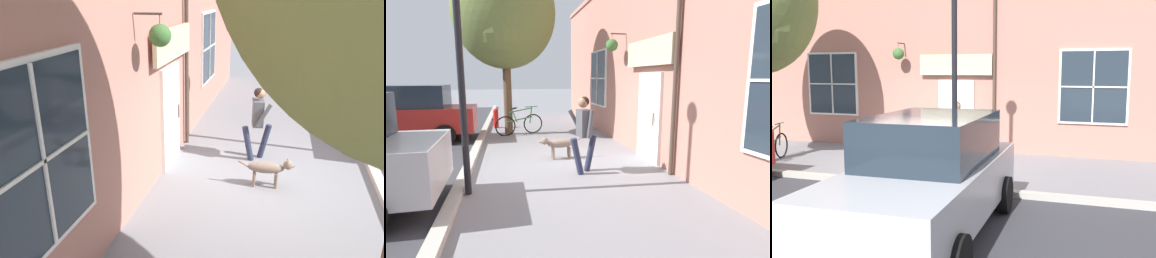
{
  "view_description": "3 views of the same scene",
  "coord_description": "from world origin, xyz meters",
  "views": [
    {
      "loc": [
        0.06,
        -6.75,
        3.5
      ],
      "look_at": [
        -1.34,
        -1.12,
        1.35
      ],
      "focal_mm": 35.0,
      "sensor_mm": 36.0,
      "label": 1
    },
    {
      "loc": [
        1.08,
        6.85,
        1.99
      ],
      "look_at": [
        -0.29,
        0.91,
        0.93
      ],
      "focal_mm": 28.0,
      "sensor_mm": 36.0,
      "label": 2
    },
    {
      "loc": [
        9.8,
        4.4,
        2.4
      ],
      "look_at": [
        -1.11,
        0.91,
        0.81
      ],
      "focal_mm": 40.0,
      "sensor_mm": 36.0,
      "label": 3
    }
  ],
  "objects": [
    {
      "name": "ground_plane",
      "position": [
        0.0,
        0.0,
        0.0
      ],
      "size": [
        90.0,
        90.0,
        0.0
      ],
      "primitive_type": "plane",
      "color": "gray"
    },
    {
      "name": "dog_on_leash",
      "position": [
        -0.07,
        -0.26,
        0.38
      ],
      "size": [
        1.09,
        0.29,
        0.59
      ],
      "color": "#7F6B5B",
      "rests_on": "ground_plane"
    },
    {
      "name": "street_tree_by_curb",
      "position": [
        1.13,
        -3.81,
        4.01
      ],
      "size": [
        3.4,
        3.06,
        6.0
      ],
      "color": "brown",
      "rests_on": "ground_plane"
    },
    {
      "name": "storefront_facade",
      "position": [
        -2.34,
        0.01,
        2.57
      ],
      "size": [
        0.95,
        18.0,
        5.14
      ],
      "color": "#B27566",
      "rests_on": "ground_plane"
    },
    {
      "name": "fire_hydrant",
      "position": [
        1.62,
        -5.39,
        0.4
      ],
      "size": [
        0.34,
        0.2,
        0.77
      ],
      "color": "red",
      "rests_on": "ground_plane"
    },
    {
      "name": "leaning_bicycle",
      "position": [
        0.74,
        -3.77,
        0.38
      ],
      "size": [
        1.66,
        0.6,
        1.0
      ],
      "color": "black",
      "rests_on": "ground_plane"
    },
    {
      "name": "pedestrian_walking",
      "position": [
        -0.4,
        0.94,
        0.96
      ],
      "size": [
        0.64,
        0.55,
        1.61
      ],
      "color": "#282D47",
      "rests_on": "ground_plane"
    },
    {
      "name": "parked_car_nearest_curb",
      "position": [
        4.26,
        -3.32,
        0.88
      ],
      "size": [
        4.33,
        2.01,
        1.75
      ],
      "color": "maroon",
      "rests_on": "ground_plane"
    }
  ]
}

